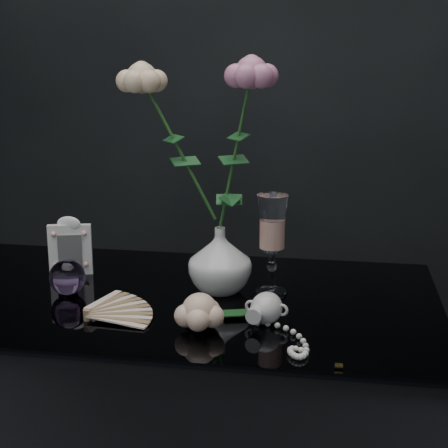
% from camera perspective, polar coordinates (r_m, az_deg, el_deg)
% --- Properties ---
extents(vase, '(0.14, 0.14, 0.13)m').
position_cam_1_polar(vase, '(1.37, -0.34, -3.02)').
color(vase, white).
rests_on(vase, table).
extents(wine_glass, '(0.08, 0.08, 0.20)m').
position_cam_1_polar(wine_glass, '(1.36, 4.01, -1.76)').
color(wine_glass, white).
rests_on(wine_glass, table).
extents(picture_frame, '(0.11, 0.10, 0.13)m').
position_cam_1_polar(picture_frame, '(1.52, -12.67, -1.75)').
color(picture_frame, white).
rests_on(picture_frame, table).
extents(paperweight, '(0.08, 0.08, 0.07)m').
position_cam_1_polar(paperweight, '(1.40, -12.89, -4.33)').
color(paperweight, '#956CAF').
rests_on(paperweight, table).
extents(paper_fan, '(0.27, 0.24, 0.02)m').
position_cam_1_polar(paper_fan, '(1.27, -11.30, -7.34)').
color(paper_fan, '#F6EBC4').
rests_on(paper_fan, table).
extents(loose_rose, '(0.18, 0.22, 0.07)m').
position_cam_1_polar(loose_rose, '(1.21, -2.04, -7.27)').
color(loose_rose, beige).
rests_on(loose_rose, table).
extents(pearl_jar, '(0.23, 0.24, 0.06)m').
position_cam_1_polar(pearl_jar, '(1.24, 3.55, -6.87)').
color(pearl_jar, silver).
rests_on(pearl_jar, table).
extents(roses, '(0.29, 0.11, 0.38)m').
position_cam_1_polar(roses, '(1.33, -1.81, 7.62)').
color(roses, beige).
rests_on(roses, vase).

